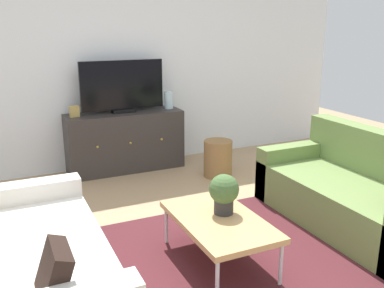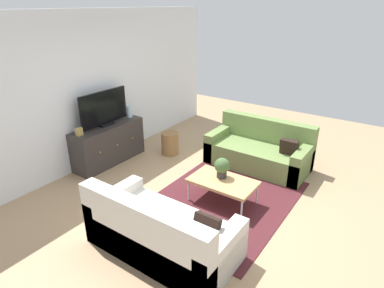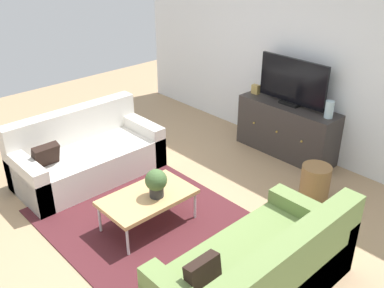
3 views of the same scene
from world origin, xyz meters
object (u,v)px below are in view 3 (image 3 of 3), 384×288
at_px(coffee_table, 148,198).
at_px(flat_screen_tv, 293,82).
at_px(potted_plant, 156,182).
at_px(glass_vase, 329,109).
at_px(tv_console, 287,129).
at_px(couch_right_side, 262,275).
at_px(couch_left_side, 85,156).
at_px(wicker_basket, 315,183).
at_px(mantel_clock, 256,89).

relative_size(coffee_table, flat_screen_tv, 0.95).
distance_m(potted_plant, flat_screen_tv, 2.45).
height_order(flat_screen_tv, glass_vase, flat_screen_tv).
relative_size(tv_console, flat_screen_tv, 1.40).
bearing_deg(coffee_table, tv_console, 90.25).
height_order(couch_right_side, potted_plant, couch_right_side).
distance_m(couch_left_side, wicker_basket, 2.85).
bearing_deg(glass_vase, couch_left_side, -129.70).
bearing_deg(tv_console, flat_screen_tv, 90.00).
bearing_deg(coffee_table, couch_right_side, 2.45).
height_order(coffee_table, tv_console, tv_console).
bearing_deg(tv_console, coffee_table, -89.75).
bearing_deg(flat_screen_tv, wicker_basket, -37.84).
bearing_deg(couch_left_side, tv_console, 59.86).
height_order(couch_left_side, flat_screen_tv, flat_screen_tv).
xyz_separation_m(couch_left_side, flat_screen_tv, (1.38, 2.39, 0.77)).
distance_m(tv_console, glass_vase, 0.76).
xyz_separation_m(coffee_table, mantel_clock, (-0.60, 2.44, 0.45)).
xyz_separation_m(flat_screen_tv, glass_vase, (0.59, -0.02, -0.21)).
xyz_separation_m(potted_plant, wicker_basket, (0.85, 1.67, -0.33)).
distance_m(couch_left_side, couch_right_side, 2.88).
distance_m(potted_plant, tv_console, 2.38).
height_order(potted_plant, mantel_clock, mantel_clock).
bearing_deg(coffee_table, glass_vase, 76.59).
distance_m(tv_console, wicker_basket, 1.18).
xyz_separation_m(couch_left_side, glass_vase, (1.97, 2.37, 0.57)).
height_order(glass_vase, wicker_basket, glass_vase).
relative_size(coffee_table, potted_plant, 3.12).
height_order(potted_plant, glass_vase, glass_vase).
relative_size(glass_vase, wicker_basket, 0.50).
bearing_deg(tv_console, mantel_clock, 180.00).
height_order(potted_plant, tv_console, tv_console).
xyz_separation_m(couch_right_side, mantel_clock, (-2.09, 2.37, 0.52)).
distance_m(mantel_clock, wicker_basket, 1.78).
relative_size(flat_screen_tv, mantel_clock, 7.84).
bearing_deg(couch_left_side, glass_vase, 50.30).
distance_m(flat_screen_tv, wicker_basket, 1.44).
relative_size(coffee_table, wicker_basket, 2.21).
distance_m(coffee_table, tv_console, 2.44).
relative_size(tv_console, mantel_clock, 10.96).
relative_size(potted_plant, mantel_clock, 2.39).
distance_m(couch_right_side, flat_screen_tv, 2.93).
bearing_deg(wicker_basket, mantel_clock, 155.18).
height_order(potted_plant, wicker_basket, potted_plant).
bearing_deg(flat_screen_tv, coffee_table, -89.75).
bearing_deg(glass_vase, tv_console, -180.00).
relative_size(couch_right_side, mantel_clock, 13.82).
bearing_deg(flat_screen_tv, mantel_clock, -178.07).
relative_size(couch_left_side, mantel_clock, 13.82).
bearing_deg(glass_vase, mantel_clock, 180.00).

